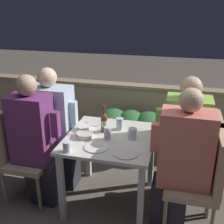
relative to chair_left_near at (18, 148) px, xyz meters
name	(u,v)px	position (x,y,z in m)	size (l,w,h in m)	color
ground_plane	(110,200)	(0.90, 0.14, -0.55)	(16.00, 16.00, 0.00)	#665B51
parapet_wall	(135,113)	(0.90, 1.51, -0.13)	(9.00, 0.18, 0.83)	tan
dining_table	(110,147)	(0.90, 0.14, 0.06)	(0.80, 0.83, 0.72)	silver
planter_hedge	(130,131)	(0.91, 1.07, -0.20)	(0.81, 0.47, 0.61)	brown
chair_left_near	(18,148)	(0.00, 0.00, 0.00)	(0.44, 0.43, 0.93)	tan
person_purple_stripe	(36,141)	(0.20, 0.00, 0.11)	(0.47, 0.26, 1.29)	#282833
chair_left_far	(37,136)	(0.05, 0.29, 0.00)	(0.44, 0.43, 0.93)	tan
person_blue_shirt	(54,129)	(0.26, 0.29, 0.10)	(0.51, 0.26, 1.29)	#282833
chair_right_near	(205,175)	(1.74, -0.02, 0.00)	(0.44, 0.43, 0.93)	tan
person_coral_top	(181,162)	(1.54, -0.02, 0.09)	(0.50, 0.26, 1.28)	#282833
chair_right_far	(203,155)	(1.74, 0.31, 0.00)	(0.44, 0.43, 0.93)	tan
person_green_blouse	(182,143)	(1.54, 0.31, 0.10)	(0.48, 0.26, 1.28)	#282833
beer_bottle	(104,122)	(0.81, 0.23, 0.27)	(0.07, 0.07, 0.27)	brown
plate_0	(126,153)	(1.09, -0.13, 0.17)	(0.22, 0.22, 0.01)	silver
plate_1	(97,147)	(0.83, -0.09, 0.17)	(0.21, 0.21, 0.01)	white
plate_2	(96,122)	(0.67, 0.41, 0.17)	(0.19, 0.19, 0.01)	silver
bowl_0	(85,135)	(0.67, 0.07, 0.19)	(0.16, 0.16, 0.04)	beige
bowl_1	(84,128)	(0.61, 0.22, 0.19)	(0.13, 0.13, 0.04)	silver
glass_cup_0	(107,133)	(0.88, 0.08, 0.23)	(0.06, 0.06, 0.12)	silver
glass_cup_1	(132,134)	(1.10, 0.14, 0.22)	(0.08, 0.08, 0.10)	silver
glass_cup_2	(120,124)	(0.94, 0.31, 0.23)	(0.07, 0.07, 0.12)	silver
glass_cup_3	(67,147)	(0.62, -0.22, 0.21)	(0.07, 0.07, 0.09)	silver
fork_0	(136,130)	(1.10, 0.32, 0.17)	(0.15, 0.12, 0.01)	silver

